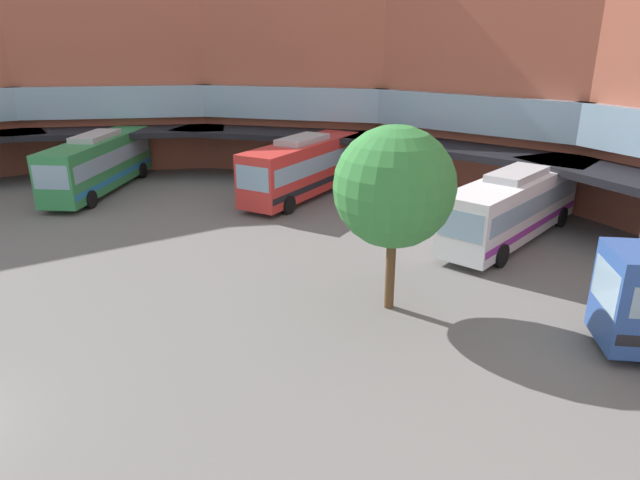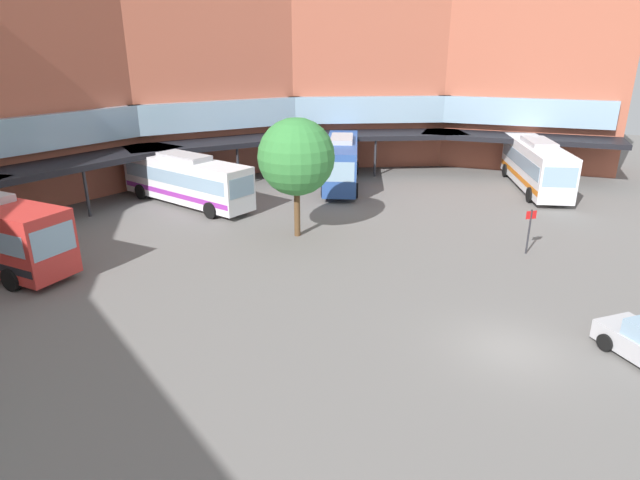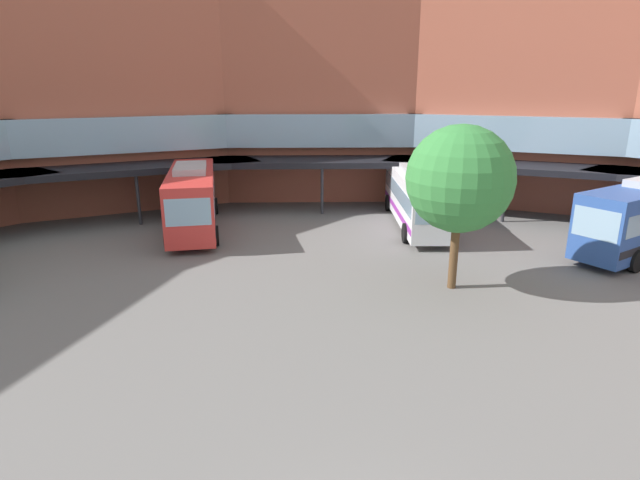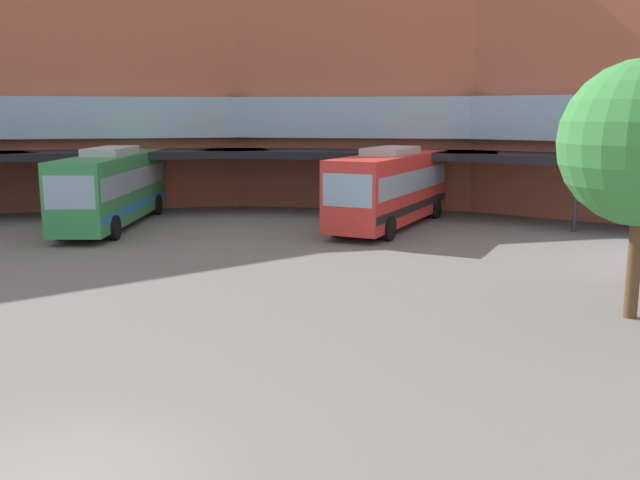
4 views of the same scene
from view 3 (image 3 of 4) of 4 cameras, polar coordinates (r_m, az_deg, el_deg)
The scene contains 4 objects.
station_building at distance 29.40m, azimuth 0.55°, elevation 15.66°, with size 76.23×37.25×16.51m.
bus_2 at distance 32.47m, azimuth 10.62°, elevation 4.79°, with size 2.99×11.29×3.62m.
bus_3 at distance 31.85m, azimuth -13.91°, elevation 4.62°, with size 4.32×11.03×3.90m.
plaza_tree at distance 21.88m, azimuth 15.20°, elevation 6.50°, with size 4.41×4.41×6.95m.
Camera 3 is at (-1.12, -6.35, 8.42)m, focal length 28.95 mm.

